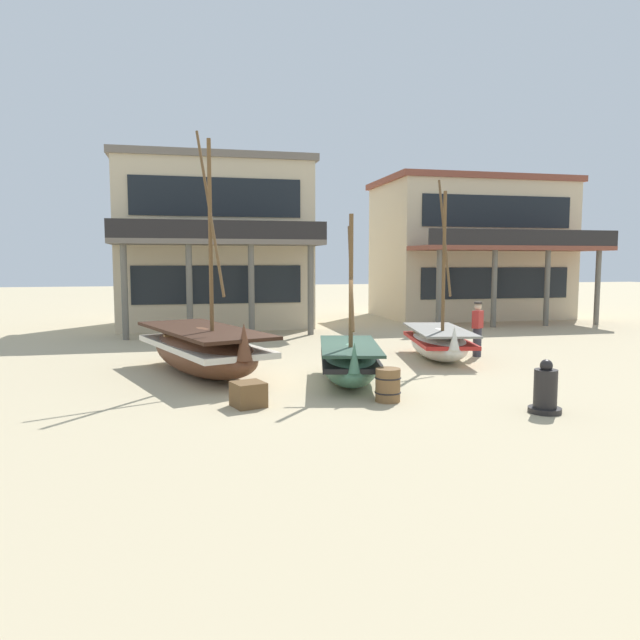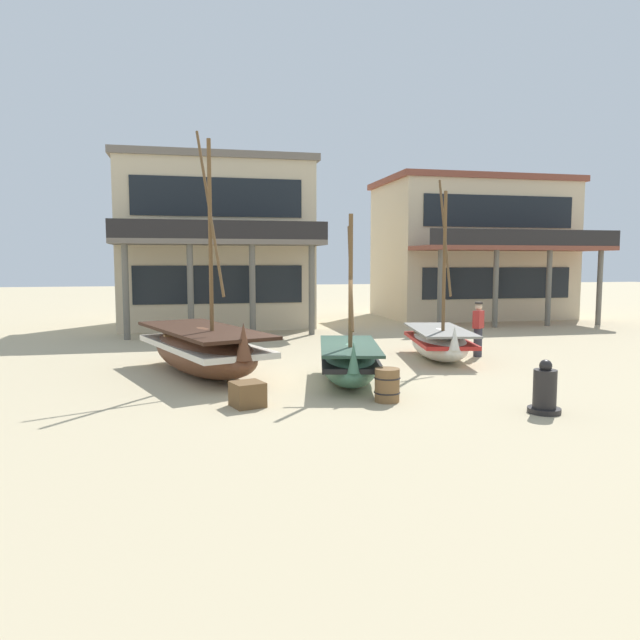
% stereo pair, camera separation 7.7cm
% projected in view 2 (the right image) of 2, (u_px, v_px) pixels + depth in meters
% --- Properties ---
extents(ground_plane, '(120.00, 120.00, 0.00)m').
position_uv_depth(ground_plane, '(329.00, 380.00, 14.55)').
color(ground_plane, tan).
extents(fishing_boat_near_left, '(2.23, 4.03, 5.34)m').
position_uv_depth(fishing_boat_near_left, '(439.00, 342.00, 17.69)').
color(fishing_boat_near_left, silver).
rests_on(fishing_boat_near_left, ground).
extents(fishing_boat_centre_large, '(3.52, 5.57, 6.19)m').
position_uv_depth(fishing_boat_centre_large, '(203.00, 349.00, 15.25)').
color(fishing_boat_centre_large, brown).
rests_on(fishing_boat_centre_large, ground).
extents(fishing_boat_far_right, '(2.07, 3.75, 4.00)m').
position_uv_depth(fishing_boat_far_right, '(349.00, 361.00, 14.17)').
color(fishing_boat_far_right, '#427056').
rests_on(fishing_boat_far_right, ground).
extents(fisherman_by_hull, '(0.42, 0.39, 1.68)m').
position_uv_depth(fisherman_by_hull, '(478.00, 330.00, 18.10)').
color(fisherman_by_hull, '#33333D').
rests_on(fisherman_by_hull, ground).
extents(capstan_winch, '(0.63, 0.63, 1.04)m').
position_uv_depth(capstan_winch, '(545.00, 391.00, 11.38)').
color(capstan_winch, black).
rests_on(capstan_winch, ground).
extents(wooden_barrel, '(0.56, 0.56, 0.70)m').
position_uv_depth(wooden_barrel, '(387.00, 385.00, 12.31)').
color(wooden_barrel, brown).
rests_on(wooden_barrel, ground).
extents(cargo_crate, '(0.75, 0.75, 0.50)m').
position_uv_depth(cargo_crate, '(248.00, 394.00, 11.90)').
color(cargo_crate, brown).
rests_on(cargo_crate, ground).
extents(harbor_building_main, '(8.59, 7.63, 7.45)m').
position_uv_depth(harbor_building_main, '(216.00, 244.00, 26.86)').
color(harbor_building_main, beige).
rests_on(harbor_building_main, ground).
extents(harbor_building_annex, '(9.60, 8.51, 7.15)m').
position_uv_depth(harbor_building_annex, '(471.00, 249.00, 31.13)').
color(harbor_building_annex, beige).
rests_on(harbor_building_annex, ground).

